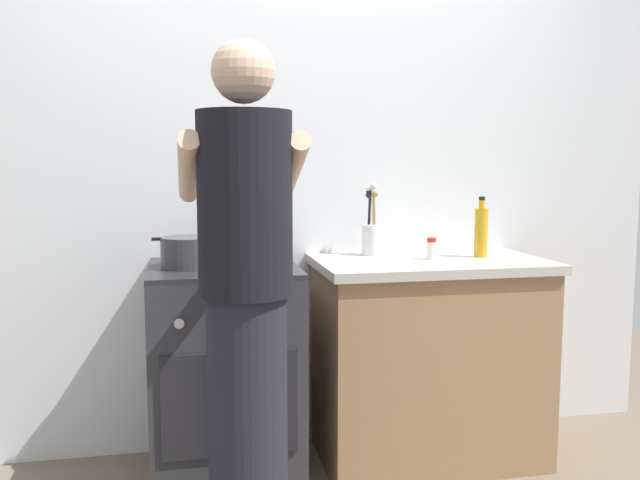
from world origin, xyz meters
The scene contains 9 objects.
back_wall centered at (0.20, 0.50, 1.25)m, with size 3.20×0.10×2.50m.
countertop centered at (0.55, 0.15, 0.45)m, with size 1.00×0.60×0.90m.
stove_range centered at (-0.35, 0.15, 0.45)m, with size 0.60×0.62×0.90m.
pot centered at (-0.49, 0.13, 0.96)m, with size 0.28×0.22×0.12m.
mixing_bowl centered at (-0.21, 0.16, 0.95)m, with size 0.26×0.26×0.08m.
utensil_crock centered at (0.34, 0.33, 1.00)m, with size 0.10×0.10×0.33m.
spice_bottle centered at (0.55, 0.15, 0.95)m, with size 0.04×0.04×0.09m.
oil_bottle centered at (0.80, 0.17, 1.02)m, with size 0.06×0.06×0.27m.
person centered at (-0.32, -0.47, 0.86)m, with size 0.41×0.50×1.70m.
Camera 1 is at (-0.51, -2.58, 1.32)m, focal length 37.48 mm.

